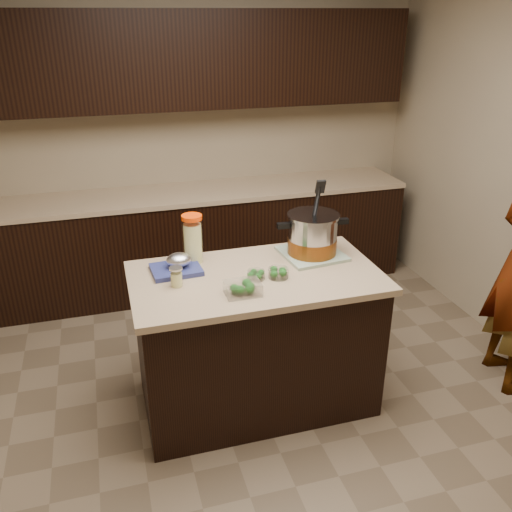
# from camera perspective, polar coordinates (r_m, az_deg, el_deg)

# --- Properties ---
(ground_plane) EXTENTS (4.00, 4.00, 0.00)m
(ground_plane) POSITION_cam_1_polar(r_m,az_deg,el_deg) (3.65, -0.00, -14.75)
(ground_plane) COLOR brown
(ground_plane) RESTS_ON ground
(room_shell) EXTENTS (4.04, 4.04, 2.72)m
(room_shell) POSITION_cam_1_polar(r_m,az_deg,el_deg) (2.89, -0.00, 12.65)
(room_shell) COLOR tan
(room_shell) RESTS_ON ground
(back_cabinets) EXTENTS (3.60, 0.63, 2.33)m
(back_cabinets) POSITION_cam_1_polar(r_m,az_deg,el_deg) (4.73, -5.97, 7.49)
(back_cabinets) COLOR black
(back_cabinets) RESTS_ON ground
(island) EXTENTS (1.46, 0.81, 0.90)m
(island) POSITION_cam_1_polar(r_m,az_deg,el_deg) (3.38, -0.00, -8.80)
(island) COLOR black
(island) RESTS_ON ground
(dish_towel) EXTENTS (0.40, 0.40, 0.02)m
(dish_towel) POSITION_cam_1_polar(r_m,az_deg,el_deg) (3.42, 5.87, 0.24)
(dish_towel) COLOR #517853
(dish_towel) RESTS_ON island
(stock_pot) EXTENTS (0.46, 0.35, 0.46)m
(stock_pot) POSITION_cam_1_polar(r_m,az_deg,el_deg) (3.38, 5.96, 2.06)
(stock_pot) COLOR #B7B7BC
(stock_pot) RESTS_ON dish_towel
(lemonade_pitcher) EXTENTS (0.14, 0.14, 0.30)m
(lemonade_pitcher) POSITION_cam_1_polar(r_m,az_deg,el_deg) (3.28, -6.66, 1.59)
(lemonade_pitcher) COLOR #E2DF8A
(lemonade_pitcher) RESTS_ON island
(mason_jar) EXTENTS (0.08, 0.08, 0.12)m
(mason_jar) POSITION_cam_1_polar(r_m,az_deg,el_deg) (3.04, -8.38, -2.22)
(mason_jar) COLOR #E2DF8A
(mason_jar) RESTS_ON island
(broccoli_tub_left) EXTENTS (0.12, 0.12, 0.05)m
(broccoli_tub_left) POSITION_cam_1_polar(r_m,az_deg,el_deg) (3.10, -0.01, -2.04)
(broccoli_tub_left) COLOR silver
(broccoli_tub_left) RESTS_ON island
(broccoli_tub_right) EXTENTS (0.14, 0.14, 0.06)m
(broccoli_tub_right) POSITION_cam_1_polar(r_m,az_deg,el_deg) (3.12, 2.37, -1.83)
(broccoli_tub_right) COLOR silver
(broccoli_tub_right) RESTS_ON island
(broccoli_tub_rect) EXTENTS (0.19, 0.14, 0.07)m
(broccoli_tub_rect) POSITION_cam_1_polar(r_m,az_deg,el_deg) (2.94, -1.41, -3.48)
(broccoli_tub_rect) COLOR silver
(broccoli_tub_rect) RESTS_ON island
(blue_tray) EXTENTS (0.30, 0.25, 0.11)m
(blue_tray) POSITION_cam_1_polar(r_m,az_deg,el_deg) (3.21, -8.28, -1.03)
(blue_tray) COLOR navy
(blue_tray) RESTS_ON island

